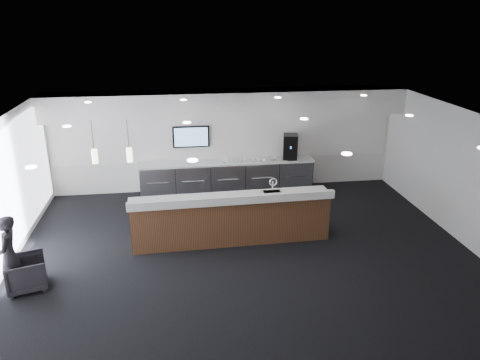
{
  "coord_description": "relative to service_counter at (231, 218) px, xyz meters",
  "views": [
    {
      "loc": [
        -1.43,
        -9.18,
        5.09
      ],
      "look_at": [
        0.05,
        1.3,
        1.22
      ],
      "focal_mm": 35.0,
      "sensor_mm": 36.0,
      "label": 1
    }
  ],
  "objects": [
    {
      "name": "ceiling_can_lights",
      "position": [
        0.26,
        -0.51,
        2.39
      ],
      "size": [
        7.0,
        5.0,
        0.02
      ],
      "primitive_type": null,
      "color": "white",
      "rests_on": "ceiling"
    },
    {
      "name": "cup_2",
      "position": [
        1.2,
        3.0,
        0.42
      ],
      "size": [
        0.11,
        0.11,
        0.09
      ],
      "primitive_type": "imported",
      "rotation": [
        0.0,
        0.0,
        1.29
      ],
      "color": "white",
      "rests_on": "back_credenza"
    },
    {
      "name": "info_sign_left",
      "position": [
        0.19,
        3.05,
        0.47
      ],
      "size": [
        0.14,
        0.06,
        0.2
      ],
      "primitive_type": "cube",
      "rotation": [
        0.0,
        0.0,
        -0.29
      ],
      "color": "white",
      "rests_on": "back_credenza"
    },
    {
      "name": "cup_0",
      "position": [
        1.48,
        3.0,
        0.42
      ],
      "size": [
        0.09,
        0.09,
        0.09
      ],
      "primitive_type": "imported",
      "color": "white",
      "rests_on": "back_credenza"
    },
    {
      "name": "service_counter",
      "position": [
        0.0,
        0.0,
        0.0
      ],
      "size": [
        4.6,
        0.9,
        1.49
      ],
      "rotation": [
        0.0,
        0.0,
        0.03
      ],
      "color": "#4D2B19",
      "rests_on": "ground"
    },
    {
      "name": "armchair",
      "position": [
        -4.14,
        -1.39,
        -0.25
      ],
      "size": [
        0.9,
        0.89,
        0.66
      ],
      "primitive_type": "imported",
      "rotation": [
        0.0,
        0.0,
        1.86
      ],
      "color": "black",
      "rests_on": "ground"
    },
    {
      "name": "pendant_left",
      "position": [
        -2.14,
        0.29,
        1.67
      ],
      "size": [
        0.12,
        0.12,
        0.3
      ],
      "primitive_type": "cylinder",
      "color": "#FFF1C6",
      "rests_on": "ceiling"
    },
    {
      "name": "info_sign_right",
      "position": [
        1.62,
        3.07,
        0.49
      ],
      "size": [
        0.17,
        0.05,
        0.23
      ],
      "primitive_type": "cube",
      "rotation": [
        0.0,
        0.0,
        0.16
      ],
      "color": "white",
      "rests_on": "back_credenza"
    },
    {
      "name": "cup_7",
      "position": [
        0.5,
        3.0,
        0.42
      ],
      "size": [
        0.11,
        0.11,
        0.09
      ],
      "primitive_type": "imported",
      "rotation": [
        0.0,
        0.0,
        4.52
      ],
      "color": "white",
      "rests_on": "back_credenza"
    },
    {
      "name": "lounge_guest",
      "position": [
        -4.34,
        -1.5,
        0.21
      ],
      "size": [
        0.41,
        0.59,
        1.57
      ],
      "primitive_type": "imported",
      "rotation": [
        0.0,
        0.0,
        -1.52
      ],
      "color": "black",
      "rests_on": "ground"
    },
    {
      "name": "cup_6",
      "position": [
        0.64,
        3.0,
        0.42
      ],
      "size": [
        0.13,
        0.13,
        0.09
      ],
      "primitive_type": "imported",
      "rotation": [
        0.0,
        0.0,
        3.87
      ],
      "color": "white",
      "rests_on": "back_credenza"
    },
    {
      "name": "coffee_machine",
      "position": [
        2.13,
        3.15,
        0.73
      ],
      "size": [
        0.5,
        0.58,
        0.72
      ],
      "rotation": [
        0.0,
        0.0,
        -0.23
      ],
      "color": "black",
      "rests_on": "back_credenza"
    },
    {
      "name": "soffit_bulkhead",
      "position": [
        0.26,
        3.04,
        2.07
      ],
      "size": [
        10.0,
        0.9,
        0.7
      ],
      "primitive_type": "cube",
      "color": "white",
      "rests_on": "back_wall"
    },
    {
      "name": "right_wall",
      "position": [
        5.26,
        -0.51,
        0.92
      ],
      "size": [
        0.02,
        8.0,
        3.0
      ],
      "primitive_type": "cube",
      "color": "white",
      "rests_on": "ground"
    },
    {
      "name": "ground",
      "position": [
        0.26,
        -0.51,
        -0.58
      ],
      "size": [
        10.0,
        10.0,
        0.0
      ],
      "primitive_type": "plane",
      "color": "black",
      "rests_on": "ground"
    },
    {
      "name": "pendant_right",
      "position": [
        -2.84,
        0.29,
        1.67
      ],
      "size": [
        0.12,
        0.12,
        0.3
      ],
      "primitive_type": "cylinder",
      "color": "#FFF1C6",
      "rests_on": "ceiling"
    },
    {
      "name": "cup_5",
      "position": [
        0.78,
        3.0,
        0.42
      ],
      "size": [
        0.1,
        0.1,
        0.09
      ],
      "primitive_type": "imported",
      "rotation": [
        0.0,
        0.0,
        3.23
      ],
      "color": "white",
      "rests_on": "back_credenza"
    },
    {
      "name": "window_blinds_wall",
      "position": [
        -4.7,
        -0.51,
        0.92
      ],
      "size": [
        0.04,
        7.36,
        2.55
      ],
      "primitive_type": "cube",
      "color": "silver",
      "rests_on": "left_wall"
    },
    {
      "name": "cup_4",
      "position": [
        0.92,
        3.0,
        0.42
      ],
      "size": [
        0.13,
        0.13,
        0.09
      ],
      "primitive_type": "imported",
      "rotation": [
        0.0,
        0.0,
        2.58
      ],
      "color": "white",
      "rests_on": "back_credenza"
    },
    {
      "name": "alcove_panel",
      "position": [
        0.26,
        3.46,
        1.02
      ],
      "size": [
        9.8,
        0.06,
        1.4
      ],
      "primitive_type": "cube",
      "color": "white",
      "rests_on": "back_wall"
    },
    {
      "name": "wall_tv",
      "position": [
        -0.74,
        3.39,
        1.07
      ],
      "size": [
        1.05,
        0.08,
        0.62
      ],
      "color": "black",
      "rests_on": "back_wall"
    },
    {
      "name": "cup_1",
      "position": [
        1.34,
        3.0,
        0.42
      ],
      "size": [
        0.13,
        0.13,
        0.09
      ],
      "primitive_type": "imported",
      "rotation": [
        0.0,
        0.0,
        0.65
      ],
      "color": "white",
      "rests_on": "back_credenza"
    },
    {
      "name": "back_wall",
      "position": [
        0.26,
        3.49,
        0.92
      ],
      "size": [
        10.0,
        0.02,
        3.0
      ],
      "primitive_type": "cube",
      "color": "white",
      "rests_on": "ground"
    },
    {
      "name": "cup_3",
      "position": [
        1.06,
        3.0,
        0.42
      ],
      "size": [
        0.12,
        0.12,
        0.09
      ],
      "primitive_type": "imported",
      "rotation": [
        0.0,
        0.0,
        1.94
      ],
      "color": "white",
      "rests_on": "back_credenza"
    },
    {
      "name": "back_credenza",
      "position": [
        0.26,
        3.13,
        -0.1
      ],
      "size": [
        5.06,
        0.66,
        0.95
      ],
      "color": "gray",
      "rests_on": "ground"
    },
    {
      "name": "ceiling",
      "position": [
        0.26,
        -0.51,
        2.42
      ],
      "size": [
        10.0,
        8.0,
        0.02
      ],
      "primitive_type": "cube",
      "color": "black",
      "rests_on": "back_wall"
    }
  ]
}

